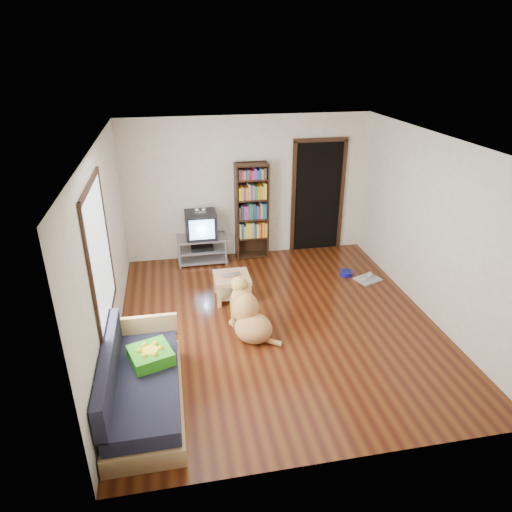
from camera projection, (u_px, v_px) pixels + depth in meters
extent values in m
plane|color=#54270E|center=(277.00, 322.00, 6.67)|extent=(5.00, 5.00, 0.00)
plane|color=white|center=(282.00, 142.00, 5.57)|extent=(5.00, 5.00, 0.00)
plane|color=silver|center=(247.00, 188.00, 8.35)|extent=(4.50, 0.00, 4.50)
plane|color=silver|center=(348.00, 352.00, 3.89)|extent=(4.50, 0.00, 4.50)
plane|color=silver|center=(105.00, 253.00, 5.74)|extent=(0.00, 5.00, 5.00)
plane|color=silver|center=(433.00, 229.00, 6.50)|extent=(0.00, 5.00, 5.00)
cube|color=green|center=(151.00, 355.00, 5.15)|extent=(0.56, 0.56, 0.15)
imported|color=silver|center=(232.00, 276.00, 7.10)|extent=(0.31, 0.23, 0.02)
cylinder|color=navy|center=(346.00, 273.00, 8.01)|extent=(0.22, 0.22, 0.08)
cube|color=#AAAAAA|center=(368.00, 279.00, 7.85)|extent=(0.49, 0.44, 0.03)
cube|color=white|center=(100.00, 255.00, 5.21)|extent=(0.02, 1.30, 1.60)
cube|color=black|center=(89.00, 185.00, 4.86)|extent=(0.03, 1.42, 0.06)
cube|color=black|center=(110.00, 316.00, 5.55)|extent=(0.03, 1.42, 0.06)
cube|color=black|center=(92.00, 283.00, 4.59)|extent=(0.03, 0.06, 1.70)
cube|color=black|center=(107.00, 233.00, 5.83)|extent=(0.03, 0.06, 1.70)
cube|color=black|center=(317.00, 197.00, 8.67)|extent=(0.90, 0.02, 2.10)
cube|color=black|center=(293.00, 199.00, 8.57)|extent=(0.07, 0.05, 2.14)
cube|color=black|center=(342.00, 196.00, 8.74)|extent=(0.07, 0.05, 2.14)
cube|color=black|center=(321.00, 140.00, 8.20)|extent=(1.03, 0.05, 0.07)
cube|color=#99999E|center=(202.00, 238.00, 8.32)|extent=(0.90, 0.45, 0.04)
cube|color=#99999E|center=(202.00, 250.00, 8.41)|extent=(0.86, 0.42, 0.03)
cube|color=#99999E|center=(203.00, 259.00, 8.49)|extent=(0.90, 0.45, 0.04)
cylinder|color=#99999E|center=(180.00, 256.00, 8.16)|extent=(0.04, 0.04, 0.50)
cylinder|color=#99999E|center=(226.00, 252.00, 8.31)|extent=(0.04, 0.04, 0.50)
cylinder|color=#99999E|center=(179.00, 247.00, 8.52)|extent=(0.04, 0.04, 0.50)
cylinder|color=#99999E|center=(223.00, 244.00, 8.66)|extent=(0.04, 0.04, 0.50)
cube|color=black|center=(202.00, 247.00, 8.39)|extent=(0.40, 0.30, 0.07)
cube|color=black|center=(201.00, 225.00, 8.21)|extent=(0.55, 0.48, 0.48)
cube|color=black|center=(200.00, 221.00, 8.38)|extent=(0.40, 0.14, 0.36)
cube|color=#8CBFF2|center=(202.00, 230.00, 7.99)|extent=(0.44, 0.02, 0.36)
cube|color=silver|center=(200.00, 213.00, 8.06)|extent=(0.20, 0.07, 0.02)
sphere|color=silver|center=(197.00, 210.00, 8.03)|extent=(0.09, 0.09, 0.09)
sphere|color=silver|center=(204.00, 210.00, 8.05)|extent=(0.09, 0.09, 0.09)
cube|color=black|center=(236.00, 212.00, 8.33)|extent=(0.03, 0.30, 1.80)
cube|color=black|center=(267.00, 211.00, 8.43)|extent=(0.03, 0.30, 1.80)
cube|color=black|center=(250.00, 209.00, 8.51)|extent=(0.60, 0.02, 1.80)
cube|color=black|center=(252.00, 254.00, 8.75)|extent=(0.56, 0.28, 0.02)
cube|color=black|center=(252.00, 237.00, 8.59)|extent=(0.56, 0.28, 0.03)
cube|color=black|center=(252.00, 218.00, 8.44)|extent=(0.56, 0.28, 0.02)
cube|color=black|center=(252.00, 199.00, 8.28)|extent=(0.56, 0.28, 0.02)
cube|color=black|center=(252.00, 179.00, 8.13)|extent=(0.56, 0.28, 0.02)
cube|color=black|center=(252.00, 165.00, 8.02)|extent=(0.56, 0.28, 0.02)
cube|color=tan|center=(146.00, 399.00, 5.06)|extent=(0.80, 1.80, 0.22)
cube|color=#1E1E2D|center=(144.00, 383.00, 4.97)|extent=(0.74, 1.74, 0.18)
cube|color=#1E1E2D|center=(108.00, 367.00, 4.80)|extent=(0.12, 1.74, 0.40)
cube|color=tan|center=(145.00, 327.00, 5.66)|extent=(0.80, 0.06, 0.30)
cube|color=tan|center=(232.00, 277.00, 7.14)|extent=(0.55, 0.55, 0.06)
cube|color=tan|center=(232.00, 292.00, 7.26)|extent=(0.45, 0.45, 0.03)
cube|color=tan|center=(219.00, 297.00, 6.98)|extent=(0.06, 0.06, 0.34)
cube|color=tan|center=(249.00, 294.00, 7.06)|extent=(0.06, 0.06, 0.34)
cube|color=tan|center=(216.00, 283.00, 7.40)|extent=(0.06, 0.06, 0.34)
cube|color=tan|center=(244.00, 280.00, 7.48)|extent=(0.06, 0.06, 0.34)
ellipsoid|color=tan|center=(253.00, 328.00, 6.25)|extent=(0.68, 0.70, 0.38)
ellipsoid|color=#BB7F48|center=(246.00, 309.00, 6.31)|extent=(0.49, 0.51, 0.50)
ellipsoid|color=tan|center=(242.00, 298.00, 6.34)|extent=(0.41, 0.39, 0.35)
ellipsoid|color=tan|center=(239.00, 284.00, 6.31)|extent=(0.31, 0.32, 0.22)
ellipsoid|color=tan|center=(235.00, 282.00, 6.41)|extent=(0.16, 0.22, 0.09)
sphere|color=black|center=(232.00, 280.00, 6.48)|extent=(0.04, 0.04, 0.04)
ellipsoid|color=#D7AE53|center=(236.00, 288.00, 6.24)|extent=(0.08, 0.09, 0.15)
ellipsoid|color=#B78046|center=(246.00, 284.00, 6.32)|extent=(0.08, 0.09, 0.15)
cylinder|color=#C0854A|center=(234.00, 314.00, 6.50)|extent=(0.12, 0.14, 0.41)
cylinder|color=tan|center=(243.00, 311.00, 6.57)|extent=(0.12, 0.14, 0.41)
sphere|color=tan|center=(232.00, 323.00, 6.61)|extent=(0.10, 0.10, 0.10)
sphere|color=tan|center=(242.00, 319.00, 6.69)|extent=(0.10, 0.10, 0.10)
cylinder|color=tan|center=(270.00, 341.00, 6.19)|extent=(0.32, 0.28, 0.08)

